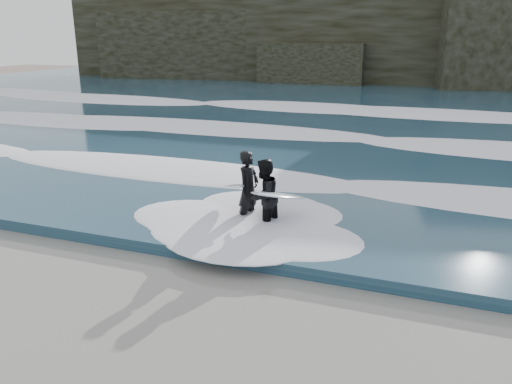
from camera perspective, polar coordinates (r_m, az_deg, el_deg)
ground at (r=8.62m, az=-10.02°, el=-17.10°), size 120.00×120.00×0.00m
sea at (r=35.56m, az=14.03°, el=9.54°), size 90.00×52.00×0.30m
headland at (r=52.18m, az=16.70°, el=17.14°), size 70.00×9.00×10.00m
foam_near at (r=16.14m, az=5.87°, el=1.48°), size 60.00×3.20×0.20m
foam_mid at (r=22.80m, az=10.29°, el=6.14°), size 60.00×4.00×0.24m
foam_far at (r=31.58m, az=13.22°, el=9.18°), size 60.00×4.80×0.30m
surfer_left at (r=13.03m, az=-1.13°, el=0.42°), size 1.35×2.21×2.01m
surfer_right at (r=12.53m, az=1.05°, el=-0.50°), size 1.56×2.06×1.92m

